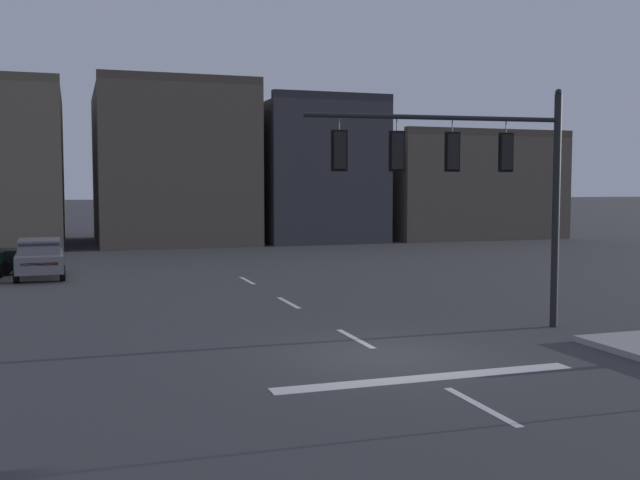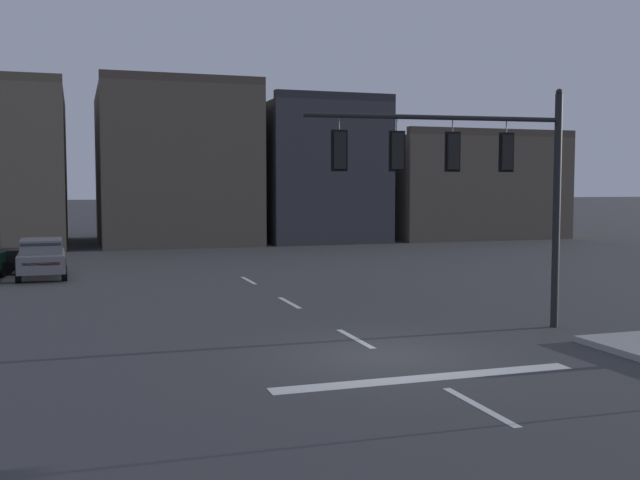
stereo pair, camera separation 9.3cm
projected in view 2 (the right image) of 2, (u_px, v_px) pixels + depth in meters
The scene contains 6 objects.
ground_plane at pixel (387, 356), 16.61m from camera, with size 400.00×400.00×0.00m, color #353538.
stop_bar_paint at pixel (427, 378), 14.72m from camera, with size 6.40×0.50×0.01m, color silver.
lane_centreline at pixel (355, 338), 18.51m from camera, with size 0.16×26.40×0.01m.
signal_mast_near_side at pixel (471, 167), 19.21m from camera, with size 6.93×0.89×6.33m.
car_lot_nearside at pixel (42, 257), 30.69m from camera, with size 2.01×4.50×1.61m.
building_row at pixel (216, 174), 50.94m from camera, with size 44.15×13.22×10.44m.
Camera 2 is at (-6.51, -15.11, 3.78)m, focal length 41.95 mm.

